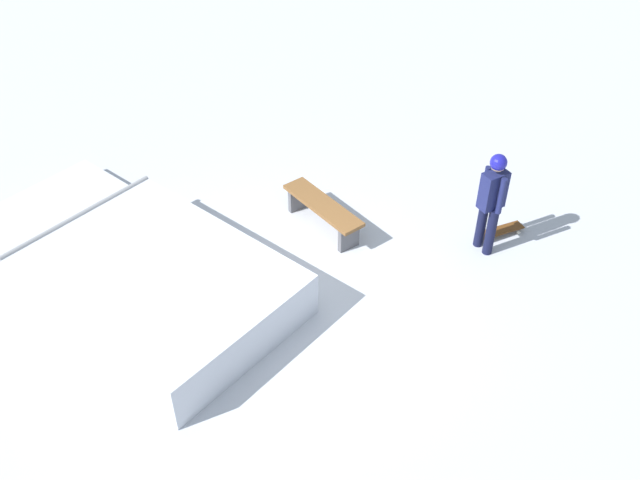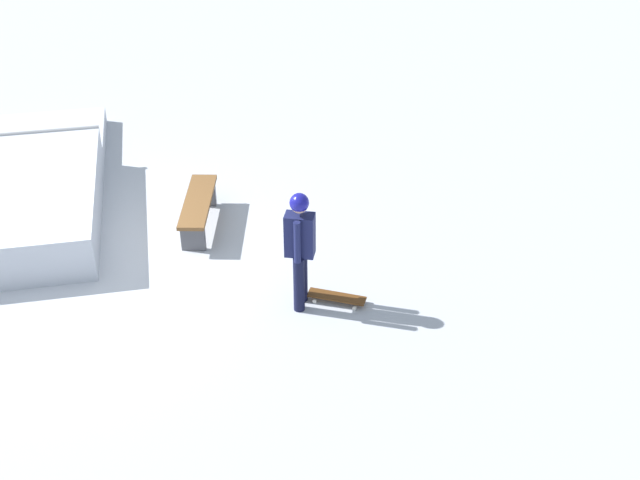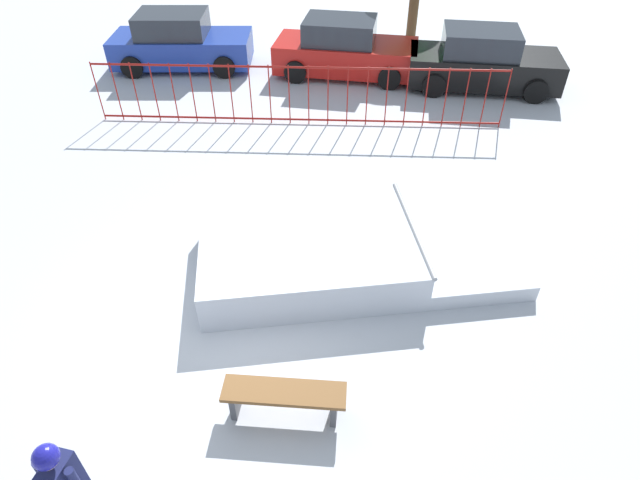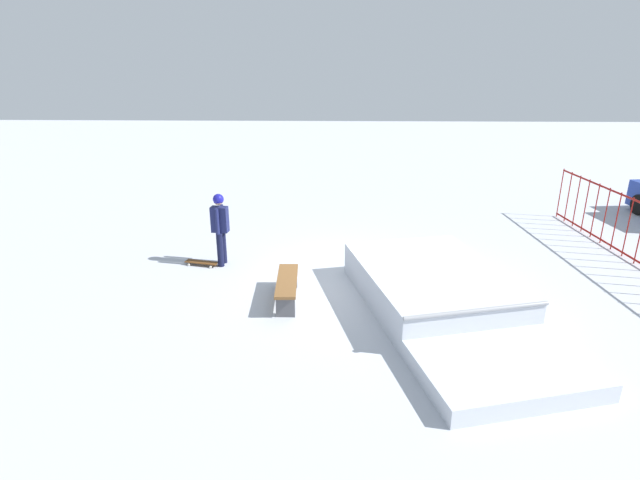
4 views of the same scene
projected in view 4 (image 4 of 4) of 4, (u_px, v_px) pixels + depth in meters
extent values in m
plane|color=#B2B7C1|center=(357.00, 281.00, 11.20)|extent=(60.00, 60.00, 0.00)
cube|color=silver|center=(431.00, 285.00, 10.15)|extent=(4.12, 3.39, 0.70)
cube|color=silver|center=(503.00, 370.00, 7.74)|extent=(2.37, 2.96, 0.30)
cylinder|color=gray|center=(478.00, 311.00, 8.38)|extent=(0.71, 2.54, 0.08)
cylinder|color=black|center=(220.00, 250.00, 11.86)|extent=(0.15, 0.15, 0.82)
cylinder|color=black|center=(223.00, 246.00, 12.06)|extent=(0.15, 0.15, 0.82)
cube|color=#191E4C|center=(220.00, 219.00, 11.72)|extent=(0.26, 0.40, 0.60)
cylinder|color=#191E4C|center=(217.00, 222.00, 11.56)|extent=(0.09, 0.09, 0.60)
cylinder|color=#191E4C|center=(222.00, 217.00, 11.88)|extent=(0.09, 0.09, 0.60)
sphere|color=tan|center=(218.00, 201.00, 11.57)|extent=(0.22, 0.22, 0.22)
sphere|color=navy|center=(218.00, 199.00, 11.56)|extent=(0.25, 0.25, 0.25)
cube|color=#593314|center=(202.00, 262.00, 12.00)|extent=(0.38, 0.82, 0.02)
cylinder|color=silver|center=(189.00, 265.00, 11.98)|extent=(0.04, 0.06, 0.06)
cylinder|color=silver|center=(193.00, 261.00, 12.19)|extent=(0.04, 0.06, 0.06)
cylinder|color=silver|center=(210.00, 267.00, 11.85)|extent=(0.04, 0.06, 0.06)
cylinder|color=silver|center=(215.00, 264.00, 12.06)|extent=(0.04, 0.06, 0.06)
cylinder|color=maroon|center=(560.00, 193.00, 15.48)|extent=(0.03, 0.03, 1.50)
cylinder|color=maroon|center=(568.00, 197.00, 15.03)|extent=(0.03, 0.03, 1.50)
cylinder|color=maroon|center=(576.00, 201.00, 14.58)|extent=(0.03, 0.03, 1.50)
cylinder|color=maroon|center=(585.00, 206.00, 14.13)|extent=(0.03, 0.03, 1.50)
cylinder|color=maroon|center=(595.00, 211.00, 13.68)|extent=(0.03, 0.03, 1.50)
cylinder|color=maroon|center=(605.00, 216.00, 13.24)|extent=(0.03, 0.03, 1.50)
cylinder|color=maroon|center=(616.00, 221.00, 12.79)|extent=(0.03, 0.03, 1.50)
cylinder|color=maroon|center=(628.00, 227.00, 12.34)|extent=(0.03, 0.03, 1.50)
cylinder|color=maroon|center=(640.00, 234.00, 11.89)|extent=(0.03, 0.03, 1.50)
cube|color=brown|center=(287.00, 281.00, 10.12)|extent=(1.61, 0.46, 0.06)
cube|color=#4C4C51|center=(289.00, 278.00, 10.81)|extent=(0.08, 0.36, 0.42)
cube|color=#4C4C51|center=(285.00, 306.00, 9.59)|extent=(0.08, 0.36, 0.42)
cylinder|color=black|center=(640.00, 205.00, 15.83)|extent=(0.66, 0.29, 0.64)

